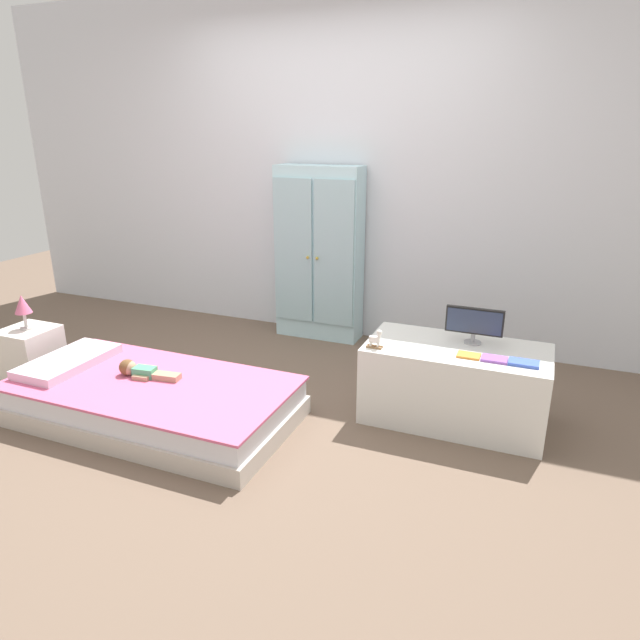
{
  "coord_description": "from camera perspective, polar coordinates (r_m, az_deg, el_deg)",
  "views": [
    {
      "loc": [
        1.56,
        -2.67,
        1.66
      ],
      "look_at": [
        0.34,
        0.31,
        0.54
      ],
      "focal_mm": 31.36,
      "sensor_mm": 36.0,
      "label": 1
    }
  ],
  "objects": [
    {
      "name": "book_orange",
      "position": [
        3.18,
        14.93,
        -3.52
      ],
      "size": [
        0.12,
        0.09,
        0.01
      ],
      "primitive_type": "cube",
      "color": "orange",
      "rests_on": "tv_stand"
    },
    {
      "name": "ground_plane",
      "position": [
        3.52,
        -7.18,
        -9.44
      ],
      "size": [
        10.0,
        10.0,
        0.02
      ],
      "primitive_type": "cube",
      "color": "brown"
    },
    {
      "name": "back_wall",
      "position": [
        4.54,
        2.14,
        15.14
      ],
      "size": [
        6.4,
        0.05,
        2.7
      ],
      "primitive_type": "cube",
      "color": "silver",
      "rests_on": "ground_plane"
    },
    {
      "name": "bed",
      "position": [
        3.5,
        -16.63,
        -7.86
      ],
      "size": [
        1.67,
        0.86,
        0.24
      ],
      "color": "beige",
      "rests_on": "ground_plane"
    },
    {
      "name": "pillow",
      "position": [
        3.85,
        -24.29,
        -3.84
      ],
      "size": [
        0.32,
        0.61,
        0.06
      ],
      "primitive_type": "cube",
      "color": "silver",
      "rests_on": "bed"
    },
    {
      "name": "tv_stand",
      "position": [
        3.4,
        13.58,
        -6.34
      ],
      "size": [
        1.03,
        0.53,
        0.47
      ],
      "primitive_type": "cube",
      "color": "silver",
      "rests_on": "ground_plane"
    },
    {
      "name": "rocking_horse_toy",
      "position": [
        3.19,
        5.73,
        -1.99
      ],
      "size": [
        0.09,
        0.04,
        0.11
      ],
      "color": "#8E6642",
      "rests_on": "tv_stand"
    },
    {
      "name": "nightstand",
      "position": [
        4.28,
        -27.35,
        -3.23
      ],
      "size": [
        0.32,
        0.32,
        0.38
      ],
      "primitive_type": "cube",
      "color": "silver",
      "rests_on": "ground_plane"
    },
    {
      "name": "doll",
      "position": [
        3.53,
        -18.06,
        -4.89
      ],
      "size": [
        0.39,
        0.14,
        0.1
      ],
      "color": "#4CA375",
      "rests_on": "bed"
    },
    {
      "name": "wardrobe",
      "position": [
        4.51,
        -0.11,
        6.73
      ],
      "size": [
        0.69,
        0.27,
        1.39
      ],
      "color": "silver",
      "rests_on": "ground_plane"
    },
    {
      "name": "table_lamp",
      "position": [
        4.17,
        -28.08,
        1.3
      ],
      "size": [
        0.11,
        0.11,
        0.24
      ],
      "color": "#B7B2AD",
      "rests_on": "nightstand"
    },
    {
      "name": "tv_monitor",
      "position": [
        3.34,
        15.47,
        -0.27
      ],
      "size": [
        0.33,
        0.1,
        0.22
      ],
      "color": "#99999E",
      "rests_on": "tv_stand"
    },
    {
      "name": "book_blue",
      "position": [
        3.17,
        20.07,
        -4.14
      ],
      "size": [
        0.16,
        0.1,
        0.02
      ],
      "primitive_type": "cube",
      "color": "blue",
      "rests_on": "tv_stand"
    },
    {
      "name": "book_purple",
      "position": [
        3.17,
        17.37,
        -3.82
      ],
      "size": [
        0.14,
        0.1,
        0.01
      ],
      "primitive_type": "cube",
      "color": "#8E51B2",
      "rests_on": "tv_stand"
    }
  ]
}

